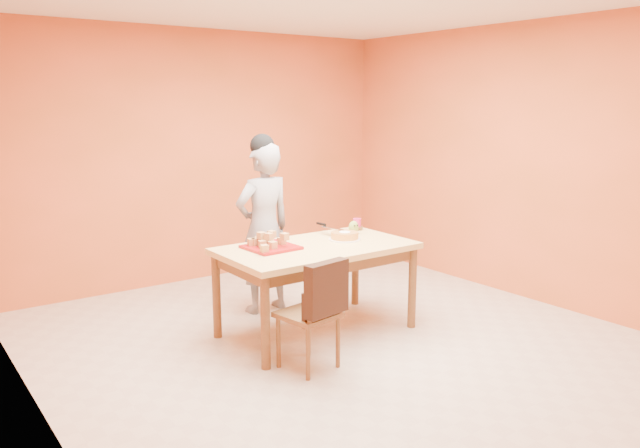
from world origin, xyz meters
TOP-DOWN VIEW (x-y plane):
  - floor at (0.00, 0.00)m, footprint 5.00×5.00m
  - wall_back at (0.00, 2.50)m, footprint 4.50×0.00m
  - wall_left at (-2.25, 0.00)m, footprint 0.00×5.00m
  - wall_right at (2.25, 0.00)m, footprint 0.00×5.00m
  - dining_table at (-0.01, 0.37)m, footprint 1.60×0.90m
  - dining_chair at (-0.49, -0.20)m, footprint 0.45×0.51m
  - pastry_pile at (-0.38, 0.50)m, footprint 0.35×0.35m
  - person at (-0.07, 1.13)m, footprint 0.59×0.41m
  - pastry_platter at (-0.38, 0.50)m, footprint 0.40×0.40m
  - red_dinner_plate at (-0.32, 0.72)m, footprint 0.30×0.30m
  - white_cake_plate at (0.31, 0.40)m, footprint 0.35×0.35m
  - sponge_cake at (0.31, 0.40)m, footprint 0.29×0.29m
  - cake_server at (0.32, 0.58)m, footprint 0.08×0.25m
  - egg_ornament at (0.52, 0.55)m, footprint 0.12×0.10m
  - magenta_glass at (0.67, 0.67)m, footprint 0.09×0.09m
  - checker_tin at (0.67, 0.67)m, footprint 0.15×0.15m

SIDE VIEW (x-z plane):
  - floor at x=0.00m, z-range 0.00..0.00m
  - dining_chair at x=-0.49m, z-range 0.02..0.86m
  - dining_table at x=-0.01m, z-range 0.29..1.05m
  - white_cake_plate at x=0.31m, z-range 0.76..0.77m
  - red_dinner_plate at x=-0.32m, z-range 0.76..0.78m
  - pastry_platter at x=-0.38m, z-range 0.76..0.78m
  - checker_tin at x=0.67m, z-range 0.76..0.79m
  - person at x=-0.07m, z-range 0.00..1.58m
  - sponge_cake at x=0.31m, z-range 0.77..0.83m
  - magenta_glass at x=0.67m, z-range 0.76..0.87m
  - egg_ornament at x=0.52m, z-range 0.76..0.88m
  - cake_server at x=0.32m, z-range 0.83..0.84m
  - pastry_pile at x=-0.38m, z-range 0.78..0.90m
  - wall_back at x=0.00m, z-range -0.90..3.60m
  - wall_left at x=-2.25m, z-range -1.15..3.85m
  - wall_right at x=2.25m, z-range -1.15..3.85m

